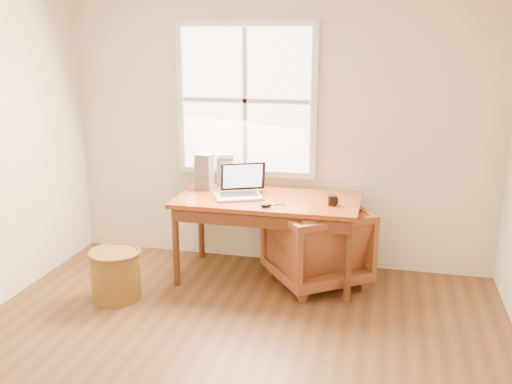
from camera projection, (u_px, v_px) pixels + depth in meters
room_shell at (205, 178)px, 3.31m from camera, size 4.04×4.54×2.64m
desk at (268, 200)px, 4.99m from camera, size 1.60×0.80×0.04m
armchair at (317, 244)px, 4.99m from camera, size 1.07×1.08×0.71m
wicker_stool at (116, 275)px, 4.73m from camera, size 0.42×0.42×0.40m
laptop at (238, 179)px, 4.95m from camera, size 0.59×0.60×0.33m
mouse at (266, 205)px, 4.71m from camera, size 0.11×0.09×0.03m
coffee_mug at (332, 200)px, 4.76m from camera, size 0.09×0.09×0.08m
cd_stack_a at (225, 169)px, 5.39m from camera, size 0.18×0.17×0.30m
cd_stack_b at (204, 178)px, 5.27m from camera, size 0.14×0.13×0.20m
cd_stack_c at (205, 172)px, 5.24m from camera, size 0.16×0.15×0.33m
cd_stack_d at (225, 175)px, 5.41m from camera, size 0.19×0.18×0.19m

